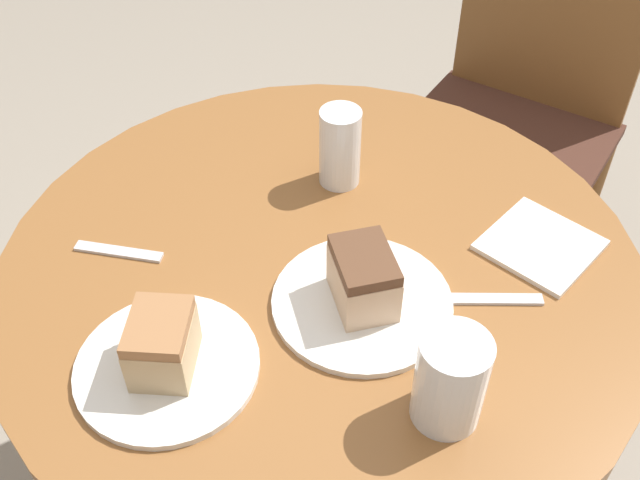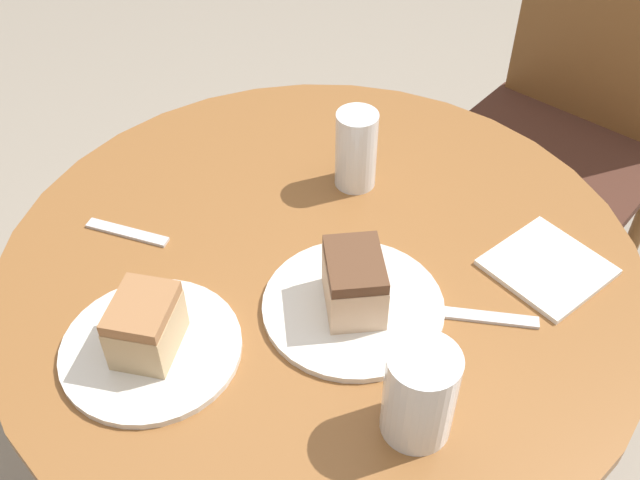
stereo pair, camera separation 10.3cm
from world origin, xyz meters
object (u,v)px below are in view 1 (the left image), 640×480
(cake_slice_near, at_px, (363,278))
(glass_water, at_px, (340,150))
(plate_far, at_px, (167,366))
(glass_lemonade, at_px, (449,385))
(plate_near, at_px, (362,302))
(chair, at_px, (511,123))
(cake_slice_far, at_px, (162,344))

(cake_slice_near, height_order, glass_water, glass_water)
(plate_far, height_order, glass_lemonade, glass_lemonade)
(plate_near, xyz_separation_m, glass_lemonade, (0.17, -0.09, 0.05))
(chair, xyz_separation_m, plate_far, (-0.05, -1.08, 0.26))
(plate_far, relative_size, cake_slice_far, 2.00)
(cake_slice_far, bearing_deg, glass_water, 92.30)
(cake_slice_far, relative_size, glass_lemonade, 0.90)
(chair, height_order, plate_near, chair)
(plate_far, distance_m, glass_lemonade, 0.34)
(chair, xyz_separation_m, plate_near, (0.10, -0.86, 0.26))
(plate_near, xyz_separation_m, cake_slice_far, (-0.15, -0.22, 0.05))
(cake_slice_far, bearing_deg, cake_slice_near, 56.35)
(glass_lemonade, bearing_deg, plate_far, -157.33)
(cake_slice_near, bearing_deg, glass_water, 128.69)
(chair, distance_m, glass_lemonade, 1.03)
(cake_slice_near, bearing_deg, plate_near, -90.00)
(chair, xyz_separation_m, glass_lemonade, (0.27, -0.95, 0.31))
(chair, bearing_deg, cake_slice_far, -93.11)
(plate_near, relative_size, plate_far, 1.06)
(glass_water, bearing_deg, cake_slice_far, -87.70)
(cake_slice_near, relative_size, cake_slice_far, 1.07)
(cake_slice_far, distance_m, glass_water, 0.43)
(chair, relative_size, cake_slice_near, 7.34)
(plate_near, bearing_deg, chair, 96.55)
(plate_near, distance_m, glass_water, 0.27)
(glass_lemonade, bearing_deg, cake_slice_near, 151.51)
(cake_slice_far, relative_size, glass_water, 0.89)
(plate_near, xyz_separation_m, plate_far, (-0.15, -0.22, 0.00))
(cake_slice_near, height_order, cake_slice_far, cake_slice_near)
(chair, distance_m, plate_near, 0.90)
(cake_slice_near, bearing_deg, plate_far, -123.65)
(chair, bearing_deg, cake_slice_near, -83.98)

